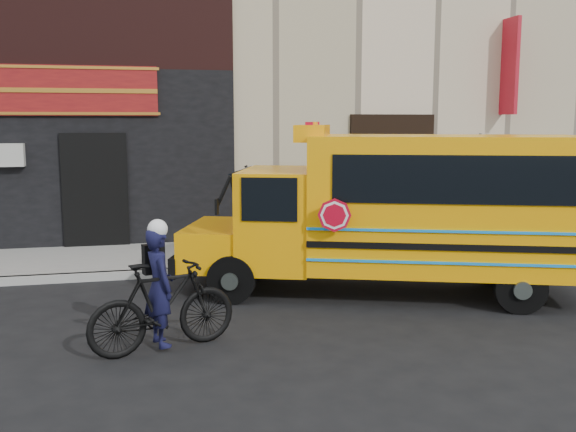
% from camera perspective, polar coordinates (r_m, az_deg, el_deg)
% --- Properties ---
extents(ground, '(120.00, 120.00, 0.00)m').
position_cam_1_polar(ground, '(10.41, -0.37, -8.23)').
color(ground, black).
rests_on(ground, ground).
extents(curb, '(40.00, 0.20, 0.15)m').
position_cam_1_polar(curb, '(12.85, -2.90, -4.65)').
color(curb, '#9B9B96').
rests_on(curb, ground).
extents(sidewalk, '(40.00, 3.00, 0.15)m').
position_cam_1_polar(sidewalk, '(14.30, -3.94, -3.32)').
color(sidewalk, slate).
rests_on(sidewalk, ground).
extents(building, '(20.00, 10.70, 12.00)m').
position_cam_1_polar(building, '(20.54, -7.15, 17.17)').
color(building, beige).
rests_on(building, sidewalk).
extents(school_bus, '(7.21, 4.34, 2.92)m').
position_cam_1_polar(school_bus, '(11.18, 10.27, 0.72)').
color(school_bus, black).
rests_on(school_bus, ground).
extents(sign_pole, '(0.06, 0.24, 2.73)m').
position_cam_1_polar(sign_pole, '(14.31, 16.58, 2.21)').
color(sign_pole, '#474F4B').
rests_on(sign_pole, ground).
extents(bicycle, '(2.07, 1.14, 1.20)m').
position_cam_1_polar(bicycle, '(8.58, -11.06, -7.88)').
color(bicycle, black).
rests_on(bicycle, ground).
extents(cyclist, '(0.53, 0.66, 1.57)m').
position_cam_1_polar(cyclist, '(8.62, -11.36, -6.51)').
color(cyclist, black).
rests_on(cyclist, ground).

